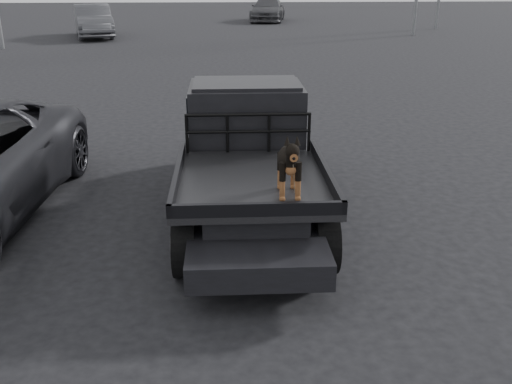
{
  "coord_description": "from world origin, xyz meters",
  "views": [
    {
      "loc": [
        -0.12,
        -6.39,
        3.4
      ],
      "look_at": [
        0.19,
        -0.68,
        1.16
      ],
      "focal_mm": 40.0,
      "sensor_mm": 36.0,
      "label": 1
    }
  ],
  "objects_px": {
    "dog": "(289,164)",
    "distant_car_a": "(93,21)",
    "distant_car_b": "(268,10)",
    "flatbed_ute": "(249,186)"
  },
  "relations": [
    {
      "from": "dog",
      "to": "distant_car_a",
      "type": "relative_size",
      "value": 0.15
    },
    {
      "from": "dog",
      "to": "distant_car_b",
      "type": "relative_size",
      "value": 0.14
    },
    {
      "from": "dog",
      "to": "distant_car_a",
      "type": "bearing_deg",
      "value": 106.61
    },
    {
      "from": "flatbed_ute",
      "to": "distant_car_b",
      "type": "relative_size",
      "value": 1.01
    },
    {
      "from": "distant_car_a",
      "to": "distant_car_b",
      "type": "bearing_deg",
      "value": 28.36
    },
    {
      "from": "dog",
      "to": "flatbed_ute",
      "type": "bearing_deg",
      "value": 105.14
    },
    {
      "from": "distant_car_a",
      "to": "distant_car_b",
      "type": "relative_size",
      "value": 0.95
    },
    {
      "from": "flatbed_ute",
      "to": "dog",
      "type": "bearing_deg",
      "value": -74.86
    },
    {
      "from": "flatbed_ute",
      "to": "distant_car_b",
      "type": "xyz_separation_m",
      "value": [
        2.76,
        33.73,
        0.31
      ]
    },
    {
      "from": "flatbed_ute",
      "to": "distant_car_b",
      "type": "height_order",
      "value": "distant_car_b"
    }
  ]
}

